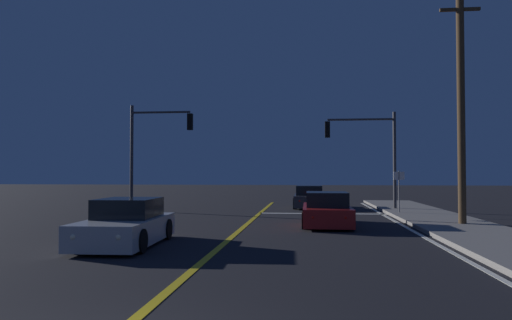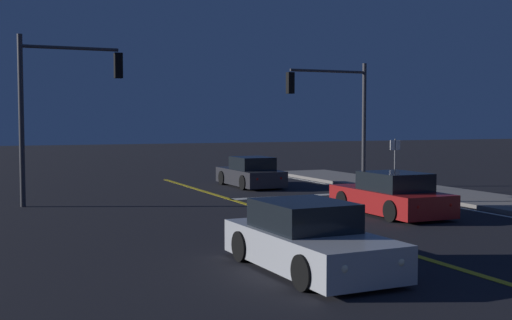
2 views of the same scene
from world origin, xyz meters
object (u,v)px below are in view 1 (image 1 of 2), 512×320
(car_following_oncoming_silver, at_px, (126,225))
(traffic_signal_near_right, at_px, (368,145))
(traffic_signal_far_left, at_px, (153,141))
(street_sign_corner, at_px, (399,185))
(utility_pole_right, at_px, (461,94))
(car_side_waiting_charcoal, at_px, (309,198))
(car_mid_block_red, at_px, (327,211))

(car_following_oncoming_silver, relative_size, traffic_signal_near_right, 0.79)
(traffic_signal_far_left, bearing_deg, street_sign_corner, -6.15)
(utility_pole_right, xyz_separation_m, street_sign_corner, (-1.40, 5.16, -3.64))
(car_side_waiting_charcoal, xyz_separation_m, traffic_signal_far_left, (-8.59, -3.28, 3.30))
(traffic_signal_near_right, bearing_deg, car_side_waiting_charcoal, -29.74)
(utility_pole_right, bearing_deg, traffic_signal_near_right, 107.59)
(car_following_oncoming_silver, bearing_deg, traffic_signal_near_right, -124.18)
(car_following_oncoming_silver, xyz_separation_m, car_mid_block_red, (5.98, 5.78, 0.00))
(street_sign_corner, bearing_deg, car_following_oncoming_silver, -131.79)
(car_side_waiting_charcoal, bearing_deg, utility_pole_right, -59.55)
(traffic_signal_far_left, bearing_deg, car_mid_block_red, -35.16)
(car_following_oncoming_silver, relative_size, street_sign_corner, 1.97)
(car_mid_block_red, bearing_deg, utility_pole_right, -0.52)
(traffic_signal_far_left, bearing_deg, car_side_waiting_charcoal, 20.86)
(car_side_waiting_charcoal, xyz_separation_m, car_following_oncoming_silver, (-5.33, -15.57, 0.00))
(traffic_signal_near_right, height_order, traffic_signal_far_left, traffic_signal_far_left)
(traffic_signal_near_right, relative_size, street_sign_corner, 2.49)
(traffic_signal_near_right, bearing_deg, street_sign_corner, 111.84)
(car_following_oncoming_silver, height_order, car_mid_block_red, same)
(car_side_waiting_charcoal, height_order, traffic_signal_near_right, traffic_signal_near_right)
(car_mid_block_red, bearing_deg, car_side_waiting_charcoal, 93.80)
(car_side_waiting_charcoal, bearing_deg, car_following_oncoming_silver, -109.01)
(car_following_oncoming_silver, height_order, traffic_signal_near_right, traffic_signal_near_right)
(street_sign_corner, bearing_deg, car_side_waiting_charcoal, 133.30)
(car_following_oncoming_silver, relative_size, traffic_signal_far_left, 0.74)
(street_sign_corner, bearing_deg, car_mid_block_red, -126.32)
(car_side_waiting_charcoal, bearing_deg, street_sign_corner, -46.82)
(car_side_waiting_charcoal, height_order, utility_pole_right, utility_pole_right)
(traffic_signal_far_left, relative_size, street_sign_corner, 2.66)
(traffic_signal_far_left, bearing_deg, traffic_signal_near_right, 6.72)
(car_side_waiting_charcoal, xyz_separation_m, street_sign_corner, (4.40, -4.68, 0.91))
(car_mid_block_red, relative_size, traffic_signal_near_right, 0.81)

